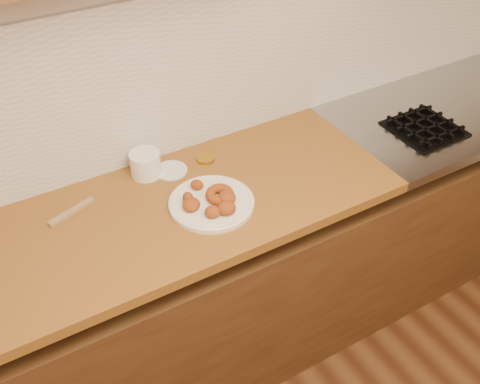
# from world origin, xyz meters

# --- Properties ---
(wall_back) EXTENTS (4.00, 0.02, 2.70)m
(wall_back) POSITION_xyz_m (0.00, 2.00, 1.35)
(wall_back) COLOR tan
(wall_back) RESTS_ON ground
(base_cabinet) EXTENTS (3.60, 0.60, 0.77)m
(base_cabinet) POSITION_xyz_m (0.00, 1.69, 0.39)
(base_cabinet) COLOR #4B3218
(base_cabinet) RESTS_ON floor
(butcher_block) EXTENTS (2.30, 0.62, 0.04)m
(butcher_block) POSITION_xyz_m (-0.65, 1.69, 0.88)
(butcher_block) COLOR #905D24
(butcher_block) RESTS_ON base_cabinet
(stovetop) EXTENTS (1.30, 0.62, 0.04)m
(stovetop) POSITION_xyz_m (1.15, 1.69, 0.88)
(stovetop) COLOR #9EA0A5
(stovetop) RESTS_ON base_cabinet
(backsplash) EXTENTS (3.60, 0.02, 0.60)m
(backsplash) POSITION_xyz_m (0.00, 1.99, 1.20)
(backsplash) COLOR beige
(backsplash) RESTS_ON wall_back
(donut_plate) EXTENTS (0.29, 0.29, 0.02)m
(donut_plate) POSITION_xyz_m (-0.16, 1.63, 0.91)
(donut_plate) COLOR white
(donut_plate) RESTS_ON butcher_block
(ring_donut) EXTENTS (0.11, 0.12, 0.04)m
(ring_donut) POSITION_xyz_m (-0.13, 1.63, 0.93)
(ring_donut) COLOR #974C1D
(ring_donut) RESTS_ON donut_plate
(fried_dough_chunks) EXTENTS (0.19, 0.23, 0.04)m
(fried_dough_chunks) POSITION_xyz_m (-0.18, 1.60, 0.94)
(fried_dough_chunks) COLOR #974C1D
(fried_dough_chunks) RESTS_ON donut_plate
(plastic_tub) EXTENTS (0.13, 0.13, 0.09)m
(plastic_tub) POSITION_xyz_m (-0.28, 1.90, 0.95)
(plastic_tub) COLOR white
(plastic_tub) RESTS_ON butcher_block
(tub_lid) EXTENTS (0.15, 0.15, 0.01)m
(tub_lid) POSITION_xyz_m (-0.20, 1.87, 0.90)
(tub_lid) COLOR silver
(tub_lid) RESTS_ON butcher_block
(brass_jar_lid) EXTENTS (0.09, 0.09, 0.01)m
(brass_jar_lid) POSITION_xyz_m (-0.06, 1.87, 0.91)
(brass_jar_lid) COLOR #B4851D
(brass_jar_lid) RESTS_ON butcher_block
(wooden_utensil) EXTENTS (0.17, 0.08, 0.01)m
(wooden_utensil) POSITION_xyz_m (-0.58, 1.83, 0.91)
(wooden_utensil) COLOR #91734C
(wooden_utensil) RESTS_ON butcher_block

